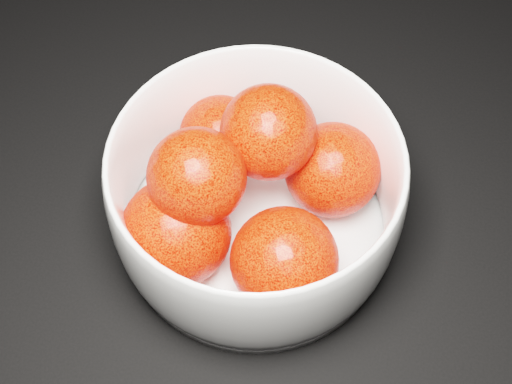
# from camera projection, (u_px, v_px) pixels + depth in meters

# --- Properties ---
(bowl) EXTENTS (0.22, 0.22, 0.11)m
(bowl) POSITION_uv_depth(u_px,v_px,m) (256.00, 196.00, 0.54)
(bowl) COLOR white
(bowl) RESTS_ON ground
(orange_pile) EXTENTS (0.18, 0.17, 0.12)m
(orange_pile) POSITION_uv_depth(u_px,v_px,m) (247.00, 192.00, 0.53)
(orange_pile) COLOR red
(orange_pile) RESTS_ON bowl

